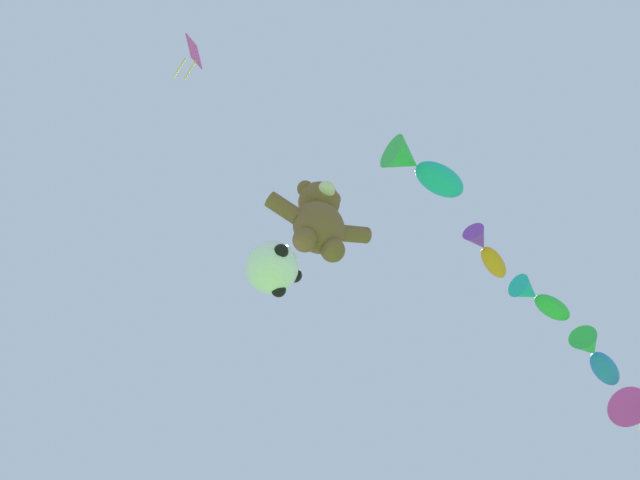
{
  "coord_description": "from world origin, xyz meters",
  "views": [
    {
      "loc": [
        -0.52,
        0.92,
        1.22
      ],
      "look_at": [
        1.85,
        6.23,
        9.67
      ],
      "focal_mm": 35.0,
      "sensor_mm": 36.0,
      "label": 1
    }
  ],
  "objects_px": {
    "soccer_ball_kite": "(273,268)",
    "teddy_bear_kite": "(319,219)",
    "fish_kite_emerald": "(540,299)",
    "fish_kite_cobalt": "(597,357)",
    "fish_kite_teal": "(422,169)",
    "fish_kite_tangerine": "(486,251)",
    "diamond_kite": "(192,56)"
  },
  "relations": [
    {
      "from": "fish_kite_tangerine",
      "to": "fish_kite_cobalt",
      "type": "bearing_deg",
      "value": 20.97
    },
    {
      "from": "teddy_bear_kite",
      "to": "fish_kite_tangerine",
      "type": "height_order",
      "value": "fish_kite_tangerine"
    },
    {
      "from": "soccer_ball_kite",
      "to": "fish_kite_tangerine",
      "type": "distance_m",
      "value": 5.84
    },
    {
      "from": "fish_kite_emerald",
      "to": "diamond_kite",
      "type": "height_order",
      "value": "diamond_kite"
    },
    {
      "from": "fish_kite_teal",
      "to": "fish_kite_tangerine",
      "type": "distance_m",
      "value": 2.34
    },
    {
      "from": "fish_kite_tangerine",
      "to": "fish_kite_cobalt",
      "type": "distance_m",
      "value": 4.49
    },
    {
      "from": "fish_kite_emerald",
      "to": "fish_kite_cobalt",
      "type": "xyz_separation_m",
      "value": [
        2.18,
        0.83,
        -0.21
      ]
    },
    {
      "from": "fish_kite_tangerine",
      "to": "fish_kite_cobalt",
      "type": "xyz_separation_m",
      "value": [
        4.19,
        1.61,
        0.01
      ]
    },
    {
      "from": "fish_kite_teal",
      "to": "fish_kite_emerald",
      "type": "xyz_separation_m",
      "value": [
        4.08,
        1.78,
        -0.18
      ]
    },
    {
      "from": "teddy_bear_kite",
      "to": "fish_kite_emerald",
      "type": "distance_m",
      "value": 6.47
    },
    {
      "from": "teddy_bear_kite",
      "to": "soccer_ball_kite",
      "type": "relative_size",
      "value": 2.26
    },
    {
      "from": "fish_kite_teal",
      "to": "diamond_kite",
      "type": "height_order",
      "value": "diamond_kite"
    },
    {
      "from": "fish_kite_emerald",
      "to": "fish_kite_cobalt",
      "type": "relative_size",
      "value": 0.86
    },
    {
      "from": "soccer_ball_kite",
      "to": "teddy_bear_kite",
      "type": "bearing_deg",
      "value": -10.99
    },
    {
      "from": "diamond_kite",
      "to": "teddy_bear_kite",
      "type": "bearing_deg",
      "value": 3.34
    },
    {
      "from": "fish_kite_teal",
      "to": "fish_kite_tangerine",
      "type": "height_order",
      "value": "fish_kite_teal"
    },
    {
      "from": "teddy_bear_kite",
      "to": "fish_kite_teal",
      "type": "height_order",
      "value": "fish_kite_teal"
    },
    {
      "from": "fish_kite_emerald",
      "to": "diamond_kite",
      "type": "bearing_deg",
      "value": -172.09
    },
    {
      "from": "soccer_ball_kite",
      "to": "fish_kite_teal",
      "type": "relative_size",
      "value": 0.47
    },
    {
      "from": "teddy_bear_kite",
      "to": "fish_kite_tangerine",
      "type": "distance_m",
      "value": 4.44
    },
    {
      "from": "teddy_bear_kite",
      "to": "fish_kite_emerald",
      "type": "xyz_separation_m",
      "value": [
        6.07,
        1.09,
        1.98
      ]
    },
    {
      "from": "teddy_bear_kite",
      "to": "fish_kite_cobalt",
      "type": "bearing_deg",
      "value": 13.14
    },
    {
      "from": "fish_kite_teal",
      "to": "diamond_kite",
      "type": "bearing_deg",
      "value": 174.34
    },
    {
      "from": "fish_kite_teal",
      "to": "fish_kite_emerald",
      "type": "relative_size",
      "value": 1.08
    },
    {
      "from": "fish_kite_emerald",
      "to": "fish_kite_cobalt",
      "type": "height_order",
      "value": "fish_kite_emerald"
    },
    {
      "from": "fish_kite_cobalt",
      "to": "fish_kite_teal",
      "type": "bearing_deg",
      "value": -157.36
    },
    {
      "from": "teddy_bear_kite",
      "to": "fish_kite_cobalt",
      "type": "height_order",
      "value": "fish_kite_cobalt"
    },
    {
      "from": "fish_kite_tangerine",
      "to": "fish_kite_teal",
      "type": "bearing_deg",
      "value": -154.09
    },
    {
      "from": "teddy_bear_kite",
      "to": "fish_kite_cobalt",
      "type": "xyz_separation_m",
      "value": [
        8.25,
        1.93,
        1.77
      ]
    },
    {
      "from": "teddy_bear_kite",
      "to": "fish_kite_cobalt",
      "type": "distance_m",
      "value": 8.65
    },
    {
      "from": "soccer_ball_kite",
      "to": "diamond_kite",
      "type": "relative_size",
      "value": 0.37
    },
    {
      "from": "fish_kite_cobalt",
      "to": "diamond_kite",
      "type": "height_order",
      "value": "diamond_kite"
    }
  ]
}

